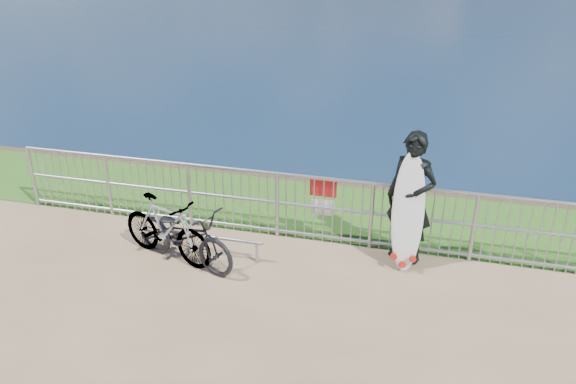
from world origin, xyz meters
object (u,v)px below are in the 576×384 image
(surfer, at_px, (411,198))
(bicycle_near, at_px, (184,235))
(bicycle_far, at_px, (166,229))
(surfboard, at_px, (407,217))

(surfer, height_order, bicycle_near, surfer)
(surfer, height_order, bicycle_far, surfer)
(surfer, height_order, surfboard, surfer)
(surfer, relative_size, bicycle_far, 1.19)
(bicycle_near, height_order, bicycle_far, bicycle_far)
(surfboard, distance_m, bicycle_far, 3.53)
(surfboard, distance_m, bicycle_near, 3.24)
(surfboard, relative_size, bicycle_near, 0.98)
(surfboard, bearing_deg, bicycle_far, -168.88)
(surfer, xyz_separation_m, surfboard, (-0.01, -0.25, -0.18))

